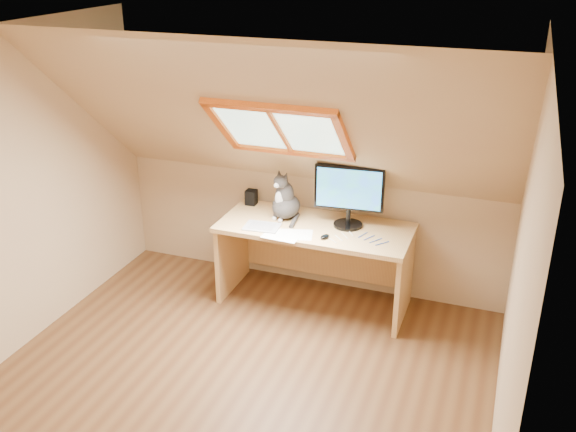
% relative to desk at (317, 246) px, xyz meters
% --- Properties ---
extents(ground, '(3.50, 3.50, 0.00)m').
position_rel_desk_xyz_m(ground, '(-0.17, -1.45, -0.51)').
color(ground, brown).
rests_on(ground, ground).
extents(room_shell, '(3.52, 3.52, 2.41)m').
position_rel_desk_xyz_m(room_shell, '(-0.17, -1.54, 0.92)').
color(room_shell, tan).
rests_on(room_shell, ground).
extents(desk, '(1.60, 0.70, 0.73)m').
position_rel_desk_xyz_m(desk, '(0.00, 0.00, 0.00)').
color(desk, tan).
rests_on(desk, ground).
extents(monitor, '(0.57, 0.24, 0.52)m').
position_rel_desk_xyz_m(monitor, '(0.26, 0.01, 0.52)').
color(monitor, black).
rests_on(monitor, desk).
extents(cat, '(0.32, 0.35, 0.43)m').
position_rel_desk_xyz_m(cat, '(-0.29, 0.00, 0.38)').
color(cat, '#3A3533').
rests_on(cat, desk).
extents(desk_speaker, '(0.10, 0.10, 0.13)m').
position_rel_desk_xyz_m(desk_speaker, '(-0.68, 0.18, 0.29)').
color(desk_speaker, black).
rests_on(desk_speaker, desk).
extents(graphics_tablet, '(0.30, 0.23, 0.01)m').
position_rel_desk_xyz_m(graphics_tablet, '(-0.40, -0.26, 0.23)').
color(graphics_tablet, '#B2B2B7').
rests_on(graphics_tablet, desk).
extents(mouse, '(0.08, 0.11, 0.03)m').
position_rel_desk_xyz_m(mouse, '(0.15, -0.28, 0.24)').
color(mouse, black).
rests_on(mouse, desk).
extents(papers, '(0.33, 0.27, 0.00)m').
position_rel_desk_xyz_m(papers, '(-0.19, -0.33, 0.23)').
color(papers, white).
rests_on(papers, desk).
extents(cables, '(0.51, 0.26, 0.01)m').
position_rel_desk_xyz_m(cables, '(0.41, -0.19, 0.23)').
color(cables, silver).
rests_on(cables, desk).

